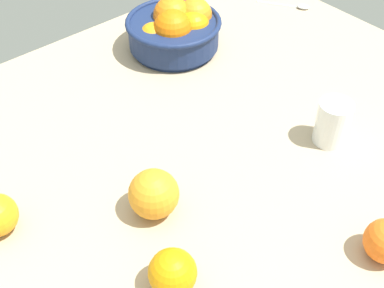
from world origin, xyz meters
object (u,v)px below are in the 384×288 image
at_px(juice_glass, 332,125).
at_px(fruit_bowl, 175,29).
at_px(spoon, 292,5).
at_px(loose_orange_0, 154,194).
at_px(loose_orange_2, 173,273).

bearing_deg(juice_glass, fruit_bowl, 92.89).
bearing_deg(fruit_bowl, juice_glass, -87.11).
xyz_separation_m(juice_glass, spoon, (0.33, 0.38, -0.03)).
height_order(fruit_bowl, loose_orange_0, fruit_bowl).
relative_size(fruit_bowl, juice_glass, 2.50).
relative_size(juice_glass, loose_orange_2, 1.24).
height_order(juice_glass, loose_orange_2, juice_glass).
height_order(juice_glass, loose_orange_0, juice_glass).
bearing_deg(fruit_bowl, spoon, -7.25).
xyz_separation_m(fruit_bowl, loose_orange_2, (-0.39, -0.48, -0.02)).
bearing_deg(spoon, fruit_bowl, 172.75).
xyz_separation_m(loose_orange_0, loose_orange_2, (-0.07, -0.13, -0.01)).
bearing_deg(fruit_bowl, loose_orange_0, -133.33).
bearing_deg(loose_orange_0, fruit_bowl, 46.67).
relative_size(fruit_bowl, loose_orange_2, 3.08).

